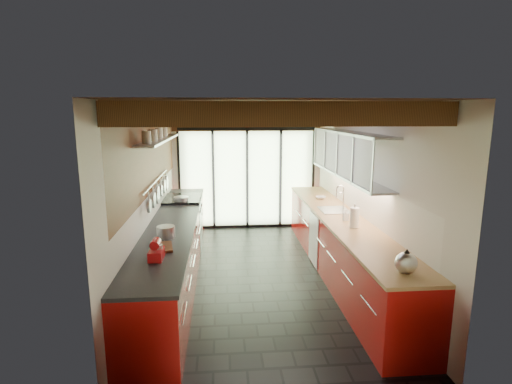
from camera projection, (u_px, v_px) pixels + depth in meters
ground at (259, 276)px, 6.18m from camera, size 5.50×5.50×0.00m
room_shell at (259, 170)px, 5.85m from camera, size 5.50×5.50×5.50m
ceiling_beams at (257, 114)px, 6.06m from camera, size 3.14×5.06×4.90m
glass_door at (247, 152)px, 8.48m from camera, size 2.95×0.10×2.90m
left_counter at (174, 250)px, 5.98m from camera, size 0.68×5.00×0.92m
range_stove at (183, 223)px, 7.39m from camera, size 0.66×0.90×0.97m
right_counter at (340, 245)px, 6.20m from camera, size 0.68×5.00×0.92m
sink_assembly at (335, 208)px, 6.49m from camera, size 0.45×0.52×0.43m
upper_cabinets_right at (348, 154)px, 6.23m from camera, size 0.34×3.00×3.00m
left_wall_fixtures at (159, 159)px, 5.95m from camera, size 0.28×2.60×0.96m
stand_mixer at (156, 251)px, 4.34m from camera, size 0.15×0.26×0.24m
pot_large at (166, 232)px, 5.10m from camera, size 0.30×0.30×0.15m
pot_small at (181, 200)px, 7.06m from camera, size 0.32×0.32×0.10m
cutting_board at (161, 247)px, 4.68m from camera, size 0.31×0.39×0.03m
kettle at (406, 262)px, 3.97m from camera, size 0.24×0.28×0.26m
paper_towel at (354, 218)px, 5.50m from camera, size 0.13×0.13×0.34m
soap_bottle at (346, 215)px, 5.88m from camera, size 0.08×0.08×0.17m
bowl at (321, 198)px, 7.36m from camera, size 0.22×0.22×0.05m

